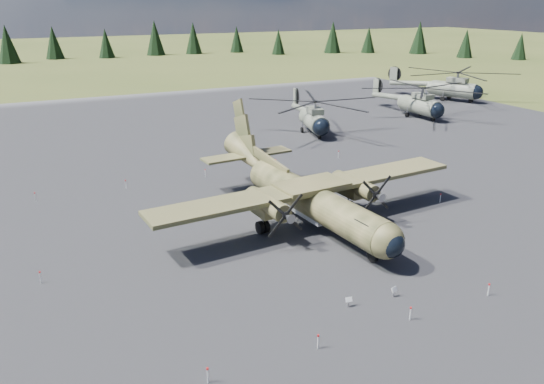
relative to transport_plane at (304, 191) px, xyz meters
name	(u,v)px	position (x,y,z in m)	size (l,w,h in m)	color
ground	(274,236)	(-3.59, -1.76, -2.54)	(500.00, 500.00, 0.00)	brown
apron	(227,195)	(-3.59, 8.24, -2.54)	(120.00, 120.00, 0.04)	#55555A
transport_plane	(304,191)	(0.00, 0.00, 0.00)	(26.87, 24.35, 8.85)	#3E4022
helicopter_near	(314,110)	(15.58, 25.51, 0.72)	(21.94, 22.82, 4.59)	gray
helicopter_mid	(420,96)	(35.34, 27.56, 0.82)	(18.98, 22.17, 4.73)	gray
helicopter_far	(454,80)	(50.44, 36.36, 1.13)	(26.90, 26.90, 5.18)	gray
info_placard_left	(349,300)	(-3.93, -12.57, -2.12)	(0.42, 0.23, 0.63)	gray
info_placard_right	(394,290)	(-0.84, -12.84, -2.10)	(0.46, 0.29, 0.67)	gray
barrier_fence	(269,232)	(-4.05, -1.83, -2.03)	(33.12, 29.62, 0.85)	silver
treeline	(247,174)	(-5.15, -0.34, 2.27)	(311.07, 303.64, 10.97)	black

